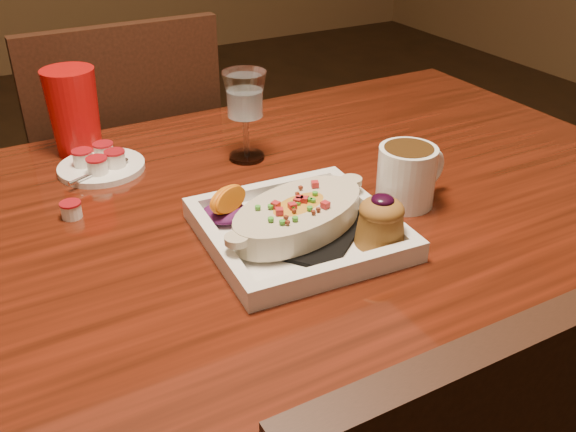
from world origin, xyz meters
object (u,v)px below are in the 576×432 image
plate (306,221)px  coffee_mug (408,173)px  chair_far (126,194)px  goblet (245,100)px  red_tumbler (74,112)px  table (234,280)px  saucer (101,164)px

plate → coffee_mug: (0.19, 0.02, 0.02)m
chair_far → goblet: size_ratio=5.99×
chair_far → coffee_mug: size_ratio=7.53×
goblet → red_tumbler: size_ratio=1.03×
plate → coffee_mug: bearing=8.8°
goblet → coffee_mug: bearing=-61.5°
table → chair_far: 0.65m
chair_far → saucer: 0.46m
plate → saucer: 0.40m
coffee_mug → goblet: bearing=111.5°
chair_far → saucer: size_ratio=6.45×
plate → red_tumbler: (-0.20, 0.45, 0.05)m
chair_far → goblet: 0.57m
goblet → chair_far: bearing=105.3°
table → red_tumbler: (-0.13, 0.37, 0.17)m
red_tumbler → table: bearing=-70.5°
coffee_mug → table: bearing=158.6°
plate → chair_far: bearing=99.6°
saucer → plate: bearing=-61.5°
coffee_mug → red_tumbler: (-0.39, 0.43, 0.03)m
plate → red_tumbler: size_ratio=1.79×
chair_far → plate: (0.07, -0.71, 0.27)m
table → saucer: size_ratio=10.40×
plate → goblet: 0.29m
goblet → saucer: (-0.24, 0.07, -0.10)m
goblet → saucer: goblet is taller
table → chair_far: chair_far is taller
plate → goblet: goblet is taller
goblet → red_tumbler: bearing=145.7°
chair_far → plate: bearing=95.9°
table → goblet: bearing=58.7°
chair_far → saucer: chair_far is taller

